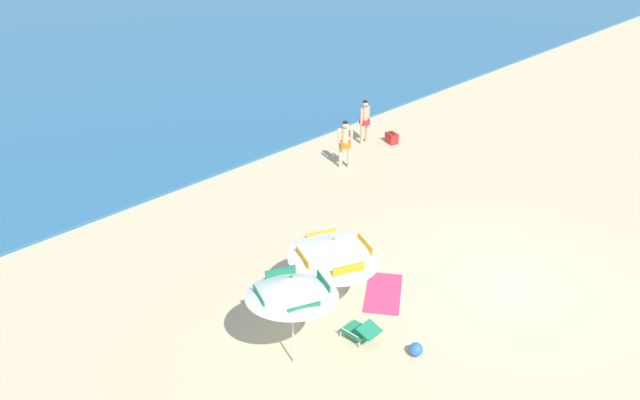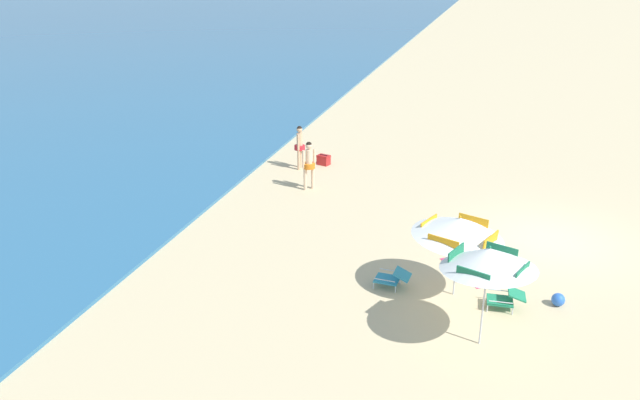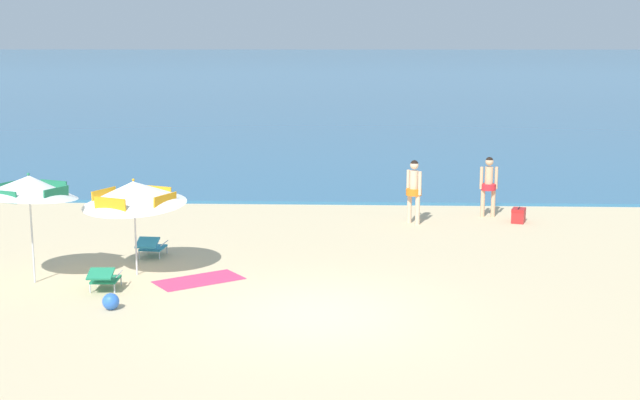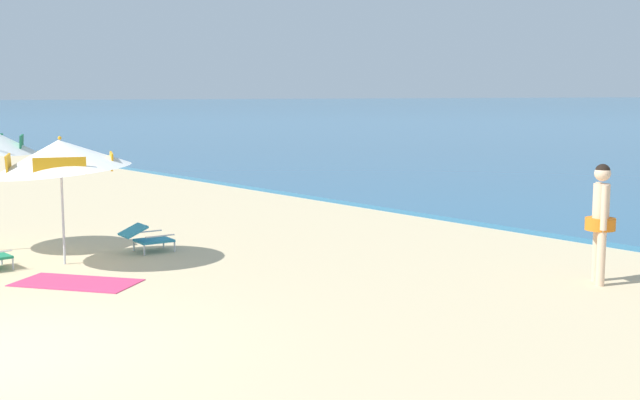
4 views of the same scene
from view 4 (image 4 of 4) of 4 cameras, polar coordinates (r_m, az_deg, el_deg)
The scene contains 4 objects.
beach_umbrella_striped_main at distance 13.71m, azimuth -17.97°, elevation 3.04°, with size 2.82×2.84×2.15m.
lounge_chair_under_umbrella at distance 14.56m, azimuth -12.22°, elevation -2.59°, with size 0.63×0.92×0.51m.
person_standing_near_shore at distance 12.48m, azimuth 19.32°, elevation -1.00°, with size 0.44×0.44×1.78m.
beach_towel at distance 12.52m, azimuth -16.93°, elevation -5.65°, with size 0.90×1.80×0.01m, color #DB3866.
Camera 4 is at (8.73, -2.44, 2.79)m, focal length 45.02 mm.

